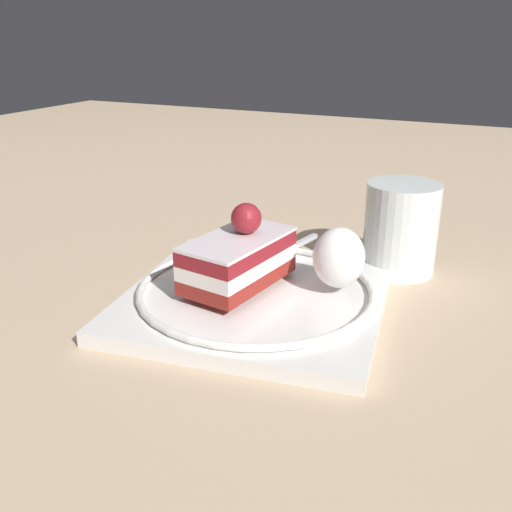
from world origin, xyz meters
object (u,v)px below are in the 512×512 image
object	(u,v)px
whipped_cream_dollop	(339,258)
drink_glass_near	(400,231)
fork	(284,251)
cake_slice	(238,257)
dessert_plate	(256,296)

from	to	relation	value
whipped_cream_dollop	drink_glass_near	size ratio (longest dim) A/B	0.59
whipped_cream_dollop	fork	world-z (taller)	whipped_cream_dollop
cake_slice	fork	distance (m)	0.09
dessert_plate	whipped_cream_dollop	bearing A→B (deg)	114.62
whipped_cream_dollop	drink_glass_near	world-z (taller)	drink_glass_near
cake_slice	whipped_cream_dollop	distance (m)	0.09
drink_glass_near	cake_slice	bearing A→B (deg)	-40.40
cake_slice	drink_glass_near	size ratio (longest dim) A/B	1.25
drink_glass_near	whipped_cream_dollop	bearing A→B (deg)	-16.41
whipped_cream_dollop	fork	bearing A→B (deg)	-126.02
fork	whipped_cream_dollop	bearing A→B (deg)	53.98
dessert_plate	fork	world-z (taller)	fork
cake_slice	whipped_cream_dollop	xyz separation A→B (m)	(-0.03, 0.09, 0.00)
whipped_cream_dollop	drink_glass_near	bearing A→B (deg)	163.59
dessert_plate	drink_glass_near	world-z (taller)	drink_glass_near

